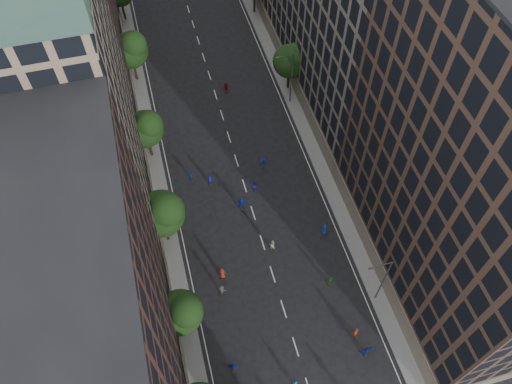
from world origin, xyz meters
TOP-DOWN VIEW (x-y plane):
  - ground at (0.00, 40.00)m, footprint 240.00×240.00m
  - sidewalk_left at (-12.00, 47.50)m, footprint 4.00×105.00m
  - sidewalk_right at (12.00, 47.50)m, footprint 4.00×105.00m
  - bldg_left_a at (-19.00, 11.00)m, footprint 14.00×22.00m
  - bldg_left_b at (-19.00, 35.00)m, footprint 14.00×26.00m
  - bldg_left_c at (-19.00, 58.00)m, footprint 14.00×20.00m
  - bldg_right_a at (19.00, 15.00)m, footprint 14.00×30.00m
  - bldg_right_b at (19.00, 44.00)m, footprint 14.00×28.00m
  - tree_left_1 at (-11.02, 13.86)m, footprint 4.80×4.80m
  - tree_left_2 at (-10.99, 25.83)m, footprint 5.60×5.60m
  - tree_left_3 at (-11.02, 39.85)m, footprint 5.00×5.00m
  - tree_left_4 at (-11.00, 55.84)m, footprint 5.40×5.40m
  - tree_right_a at (11.38, 47.85)m, footprint 5.00×5.00m
  - streetlamp_near at (10.37, 12.00)m, footprint 2.64×0.22m
  - streetlamp_far at (10.37, 45.00)m, footprint 2.64×0.22m
  - skater_1 at (-1.35, 5.13)m, footprint 0.63×0.45m
  - skater_4 at (-7.13, 8.43)m, footprint 1.15×0.76m
  - skater_5 at (7.02, 6.31)m, footprint 1.58×0.56m
  - skater_6 at (-5.81, 19.28)m, footprint 1.00×0.84m
  - skater_7 at (6.65, 8.53)m, footprint 0.77×0.66m
  - skater_8 at (0.91, 21.40)m, footprint 1.02×0.93m
  - skater_9 at (-6.37, 17.20)m, footprint 1.31×0.98m
  - skater_10 at (6.10, 15.11)m, footprint 1.03×0.53m
  - skater_11 at (-1.24, 28.20)m, footprint 1.81×0.64m
  - skater_12 at (7.80, 21.79)m, footprint 0.96×0.72m
  - skater_13 at (-4.36, 32.97)m, footprint 0.71×0.50m
  - skater_14 at (1.12, 30.56)m, footprint 0.83×0.68m
  - skater_15 at (3.21, 34.09)m, footprint 1.14×0.78m
  - skater_16 at (-6.68, 34.34)m, footprint 0.96×0.60m
  - skater_17 at (1.74, 49.76)m, footprint 1.71×1.06m

SIDE VIEW (x-z plane):
  - ground at x=0.00m, z-range 0.00..0.00m
  - sidewalk_left at x=-12.00m, z-range 0.00..0.15m
  - sidewalk_right at x=12.00m, z-range 0.00..0.15m
  - skater_16 at x=-6.68m, z-range 0.00..1.53m
  - skater_14 at x=1.12m, z-range 0.00..1.61m
  - skater_1 at x=-1.35m, z-range 0.00..1.63m
  - skater_15 at x=3.21m, z-range 0.00..1.63m
  - skater_5 at x=7.02m, z-range 0.00..1.68m
  - skater_10 at x=6.10m, z-range 0.00..1.69m
  - skater_8 at x=0.91m, z-range 0.00..1.70m
  - skater_6 at x=-5.81m, z-range 0.00..1.75m
  - skater_17 at x=1.74m, z-range 0.00..1.76m
  - skater_12 at x=7.80m, z-range 0.00..1.78m
  - skater_7 at x=6.65m, z-range 0.00..1.80m
  - skater_9 at x=-6.37m, z-range 0.00..1.80m
  - skater_4 at x=-7.13m, z-range 0.00..1.81m
  - skater_13 at x=-4.36m, z-range 0.00..1.84m
  - skater_11 at x=-1.24m, z-range 0.00..1.92m
  - streetlamp_near at x=10.37m, z-range 0.64..9.70m
  - streetlamp_far at x=10.37m, z-range 0.64..9.70m
  - tree_left_1 at x=-11.02m, z-range 1.45..9.66m
  - tree_right_a at x=11.38m, z-range 1.43..9.83m
  - tree_left_3 at x=-11.02m, z-range 1.53..10.11m
  - tree_left_4 at x=-11.00m, z-range 1.56..10.63m
  - tree_left_2 at x=-10.99m, z-range 1.63..11.08m
  - bldg_left_c at x=-19.00m, z-range 0.00..28.00m
  - bldg_left_a at x=-19.00m, z-range 0.00..30.00m
  - bldg_right_b at x=19.00m, z-range 0.00..33.00m
  - bldg_left_b at x=-19.00m, z-range 0.00..34.00m
  - bldg_right_a at x=19.00m, z-range 0.00..36.00m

